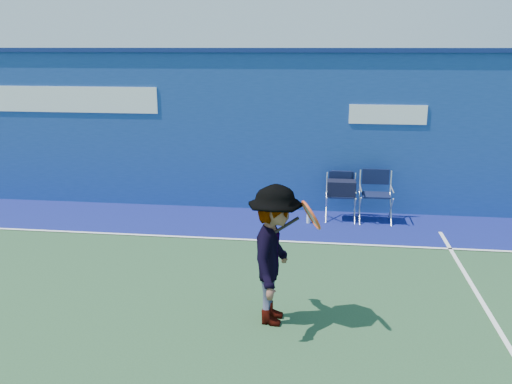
# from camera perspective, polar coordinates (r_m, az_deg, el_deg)

# --- Properties ---
(ground) EXTENTS (80.00, 80.00, 0.00)m
(ground) POSITION_cam_1_polar(r_m,az_deg,el_deg) (6.52, -16.49, -14.12)
(ground) COLOR #26482A
(ground) RESTS_ON ground
(stadium_wall) EXTENTS (24.00, 0.50, 3.08)m
(stadium_wall) POSITION_cam_1_polar(r_m,az_deg,el_deg) (10.77, -6.08, 6.69)
(stadium_wall) COLOR navy
(stadium_wall) RESTS_ON ground
(out_of_bounds_strip) EXTENTS (24.00, 1.80, 0.01)m
(out_of_bounds_strip) POSITION_cam_1_polar(r_m,az_deg,el_deg) (10.08, -7.25, -2.97)
(out_of_bounds_strip) COLOR navy
(out_of_bounds_strip) RESTS_ON ground
(court_lines) EXTENTS (24.00, 12.00, 0.01)m
(court_lines) POSITION_cam_1_polar(r_m,az_deg,el_deg) (7.00, -14.52, -11.73)
(court_lines) COLOR white
(court_lines) RESTS_ON out_of_bounds_strip
(directors_chair_left) EXTENTS (0.52, 0.48, 0.88)m
(directors_chair_left) POSITION_cam_1_polar(r_m,az_deg,el_deg) (10.06, 8.91, -0.87)
(directors_chair_left) COLOR silver
(directors_chair_left) RESTS_ON ground
(directors_chair_right) EXTENTS (0.56, 0.50, 0.93)m
(directors_chair_right) POSITION_cam_1_polar(r_m,az_deg,el_deg) (10.10, 12.44, -1.47)
(directors_chair_right) COLOR silver
(directors_chair_right) RESTS_ON ground
(water_bottle) EXTENTS (0.07, 0.07, 0.22)m
(water_bottle) POSITION_cam_1_polar(r_m,az_deg,el_deg) (9.86, 5.55, -2.68)
(water_bottle) COLOR silver
(water_bottle) RESTS_ON ground
(tennis_player) EXTENTS (0.90, 1.10, 1.64)m
(tennis_player) POSITION_cam_1_polar(r_m,az_deg,el_deg) (6.19, 2.01, -6.65)
(tennis_player) COLOR #EA4738
(tennis_player) RESTS_ON ground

